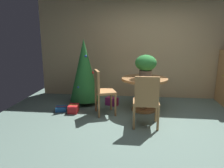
# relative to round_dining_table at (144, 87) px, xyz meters

# --- Properties ---
(ground_plane) EXTENTS (6.60, 6.60, 0.00)m
(ground_plane) POSITION_rel_round_dining_table_xyz_m (0.18, -1.05, -0.54)
(ground_plane) COLOR slate
(back_wall_panel) EXTENTS (6.00, 0.10, 2.60)m
(back_wall_panel) POSITION_rel_round_dining_table_xyz_m (0.18, 1.15, 0.76)
(back_wall_panel) COLOR tan
(back_wall_panel) RESTS_ON ground_plane
(round_dining_table) EXTENTS (1.00, 1.00, 0.74)m
(round_dining_table) POSITION_rel_round_dining_table_xyz_m (0.00, 0.00, 0.00)
(round_dining_table) COLOR #9E6B3D
(round_dining_table) RESTS_ON ground_plane
(flower_vase) EXTENTS (0.46, 0.46, 0.51)m
(flower_vase) POSITION_rel_round_dining_table_xyz_m (0.01, -0.03, 0.50)
(flower_vase) COLOR #665B51
(flower_vase) RESTS_ON round_dining_table
(wooden_chair_left) EXTENTS (0.51, 0.54, 0.95)m
(wooden_chair_left) POSITION_rel_round_dining_table_xyz_m (-0.89, -0.32, 0.00)
(wooden_chair_left) COLOR #B27F4C
(wooden_chair_left) RESTS_ON ground_plane
(wooden_chair_near) EXTENTS (0.46, 0.44, 0.96)m
(wooden_chair_near) POSITION_rel_round_dining_table_xyz_m (0.00, -0.91, -0.01)
(wooden_chair_near) COLOR #B27F4C
(wooden_chair_near) RESTS_ON ground_plane
(holiday_tree) EXTENTS (0.72, 0.72, 1.57)m
(holiday_tree) POSITION_rel_round_dining_table_xyz_m (-1.42, 0.33, 0.29)
(holiday_tree) COLOR brown
(holiday_tree) RESTS_ON ground_plane
(gift_box_blue) EXTENTS (0.27, 0.25, 0.10)m
(gift_box_blue) POSITION_rel_round_dining_table_xyz_m (-1.83, -0.26, -0.49)
(gift_box_blue) COLOR #1E569E
(gift_box_blue) RESTS_ON ground_plane
(gift_box_red) EXTENTS (0.22, 0.30, 0.17)m
(gift_box_red) POSITION_rel_round_dining_table_xyz_m (-1.53, -0.31, -0.46)
(gift_box_red) COLOR red
(gift_box_red) RESTS_ON ground_plane
(gift_box_purple) EXTENTS (0.33, 0.26, 0.19)m
(gift_box_purple) POSITION_rel_round_dining_table_xyz_m (-0.75, 0.27, -0.44)
(gift_box_purple) COLOR #9E287A
(gift_box_purple) RESTS_ON ground_plane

